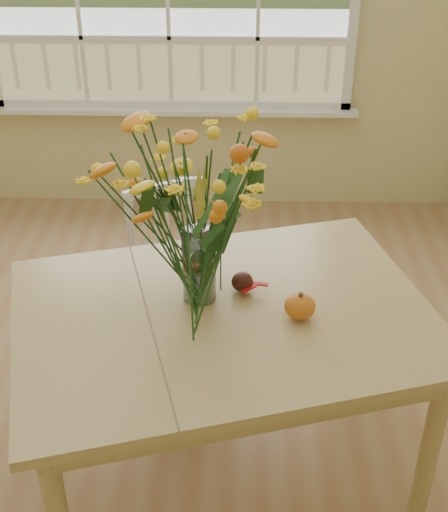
{
  "coord_description": "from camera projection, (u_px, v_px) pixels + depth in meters",
  "views": [
    {
      "loc": [
        0.46,
        -2.1,
        2.25
      ],
      "look_at": [
        0.4,
        -0.11,
        1.01
      ],
      "focal_mm": 48.0,
      "sensor_mm": 36.0,
      "label": 1
    }
  ],
  "objects": [
    {
      "name": "pumpkin",
      "position": [
        300.0,
        307.0,
        2.39
      ],
      "size": [
        0.11,
        0.11,
        0.09
      ],
      "primitive_type": "ellipsoid",
      "color": "#C24916",
      "rests_on": "dining_table"
    },
    {
      "name": "turkey_figurine",
      "position": [
        200.0,
        277.0,
        2.53
      ],
      "size": [
        0.12,
        0.12,
        0.12
      ],
      "rotation": [
        0.0,
        0.0,
        0.58
      ],
      "color": "#CCB78C",
      "rests_on": "dining_table"
    },
    {
      "name": "floor",
      "position": [
        132.0,
        438.0,
        2.98
      ],
      "size": [
        4.0,
        4.5,
        0.01
      ],
      "primitive_type": "cube",
      "color": "#A57650",
      "rests_on": "ground"
    },
    {
      "name": "flower_vase",
      "position": [
        197.0,
        197.0,
        2.3
      ],
      "size": [
        0.57,
        0.57,
        0.68
      ],
      "color": "white",
      "rests_on": "dining_table"
    },
    {
      "name": "wall_back",
      "position": [
        168.0,
        3.0,
        4.17
      ],
      "size": [
        4.0,
        0.02,
        2.7
      ],
      "primitive_type": "cube",
      "color": "#D5CA88",
      "rests_on": "floor"
    },
    {
      "name": "dining_table",
      "position": [
        224.0,
        331.0,
        2.49
      ],
      "size": [
        1.71,
        1.42,
        0.79
      ],
      "rotation": [
        0.0,
        0.0,
        0.28
      ],
      "color": "tan",
      "rests_on": "floor"
    },
    {
      "name": "dark_gourd",
      "position": [
        242.0,
        283.0,
        2.53
      ],
      "size": [
        0.13,
        0.08,
        0.07
      ],
      "color": "#38160F",
      "rests_on": "dining_table"
    },
    {
      "name": "windsor_chair",
      "position": [
        175.0,
        268.0,
        3.22
      ],
      "size": [
        0.53,
        0.52,
        0.88
      ],
      "rotation": [
        0.0,
        0.0,
        0.43
      ],
      "color": "white",
      "rests_on": "floor"
    }
  ]
}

